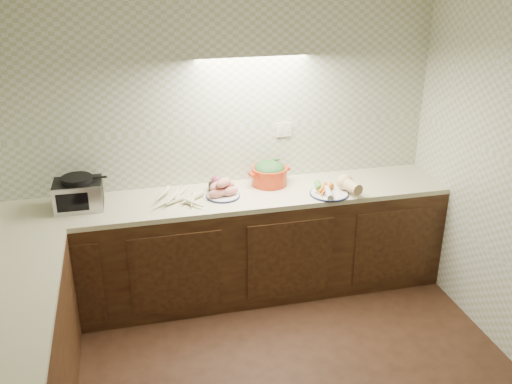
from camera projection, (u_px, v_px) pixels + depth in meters
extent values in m
cube|color=#A3AD89|center=(219.00, 137.00, 4.60)|extent=(3.60, 0.05, 2.60)
cube|color=beige|center=(284.00, 130.00, 4.73)|extent=(0.13, 0.01, 0.12)
cube|color=black|center=(227.00, 248.00, 4.71)|extent=(3.60, 0.60, 0.86)
cube|color=beige|center=(226.00, 198.00, 4.53)|extent=(3.60, 0.60, 0.04)
cube|color=black|center=(79.00, 194.00, 4.28)|extent=(0.36, 0.27, 0.21)
cube|color=#ACACB2|center=(77.00, 202.00, 4.16)|extent=(0.35, 0.02, 0.21)
cube|color=black|center=(77.00, 202.00, 4.16)|extent=(0.23, 0.01, 0.14)
cylinder|color=black|center=(77.00, 179.00, 4.23)|extent=(0.23, 0.23, 0.04)
cone|color=beige|center=(176.00, 199.00, 4.41)|extent=(0.06, 0.25, 0.05)
cone|color=beige|center=(181.00, 195.00, 4.47)|extent=(0.13, 0.21, 0.05)
cone|color=beige|center=(191.00, 194.00, 4.50)|extent=(0.12, 0.24, 0.05)
cone|color=beige|center=(178.00, 195.00, 4.49)|extent=(0.09, 0.23, 0.04)
cone|color=beige|center=(186.00, 202.00, 4.35)|extent=(0.12, 0.21, 0.05)
cone|color=beige|center=(176.00, 202.00, 4.31)|extent=(0.08, 0.25, 0.05)
cone|color=beige|center=(192.00, 194.00, 4.43)|extent=(0.07, 0.23, 0.05)
cone|color=beige|center=(164.00, 200.00, 4.34)|extent=(0.12, 0.22, 0.05)
cylinder|color=#14183E|center=(223.00, 196.00, 4.50)|extent=(0.27, 0.27, 0.01)
cylinder|color=silver|center=(223.00, 196.00, 4.50)|extent=(0.25, 0.25, 0.02)
ellipsoid|color=tan|center=(217.00, 193.00, 4.44)|extent=(0.16, 0.11, 0.07)
ellipsoid|color=tan|center=(230.00, 191.00, 4.48)|extent=(0.16, 0.11, 0.07)
ellipsoid|color=tan|center=(220.00, 189.00, 4.52)|extent=(0.16, 0.11, 0.07)
ellipsoid|color=tan|center=(217.00, 186.00, 4.47)|extent=(0.16, 0.11, 0.07)
ellipsoid|color=tan|center=(225.00, 184.00, 4.51)|extent=(0.16, 0.11, 0.07)
ellipsoid|color=tan|center=(223.00, 183.00, 4.45)|extent=(0.16, 0.11, 0.07)
cylinder|color=black|center=(219.00, 187.00, 4.61)|extent=(0.17, 0.17, 0.06)
sphere|color=maroon|center=(217.00, 181.00, 4.58)|extent=(0.09, 0.09, 0.09)
sphere|color=beige|center=(223.00, 181.00, 4.61)|extent=(0.05, 0.05, 0.05)
cylinder|color=#B62D0C|center=(269.00, 176.00, 4.71)|extent=(0.35, 0.35, 0.15)
cube|color=#B62D0C|center=(252.00, 175.00, 4.62)|extent=(0.05, 0.07, 0.02)
cube|color=#B62D0C|center=(287.00, 168.00, 4.76)|extent=(0.05, 0.07, 0.02)
ellipsoid|color=#336829|center=(270.00, 169.00, 4.68)|extent=(0.26, 0.26, 0.14)
cylinder|color=#14183E|center=(329.00, 194.00, 4.54)|extent=(0.31, 0.31, 0.01)
cylinder|color=silver|center=(329.00, 194.00, 4.54)|extent=(0.30, 0.30, 0.02)
cone|color=orange|center=(322.00, 190.00, 4.55)|extent=(0.12, 0.17, 0.04)
cone|color=orange|center=(324.00, 190.00, 4.53)|extent=(0.13, 0.17, 0.04)
cone|color=orange|center=(325.00, 190.00, 4.54)|extent=(0.16, 0.15, 0.04)
cone|color=orange|center=(326.00, 189.00, 4.52)|extent=(0.15, 0.15, 0.04)
cone|color=orange|center=(325.00, 187.00, 4.54)|extent=(0.15, 0.16, 0.04)
cylinder|color=beige|center=(329.00, 193.00, 4.47)|extent=(0.09, 0.21, 0.05)
cylinder|color=#417E34|center=(318.00, 186.00, 4.60)|extent=(0.08, 0.13, 0.05)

